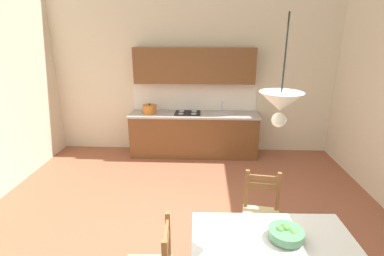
# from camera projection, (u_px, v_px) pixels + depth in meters

# --- Properties ---
(ground_plane) EXTENTS (6.41, 6.76, 0.10)m
(ground_plane) POSITION_uv_depth(u_px,v_px,m) (182.00, 248.00, 3.46)
(ground_plane) COLOR #99563D
(wall_back) EXTENTS (6.41, 0.12, 3.97)m
(wall_back) POSITION_uv_depth(u_px,v_px,m) (193.00, 57.00, 5.81)
(wall_back) COLOR beige
(wall_back) RESTS_ON ground_plane
(kitchen_cabinetry) EXTENTS (2.63, 0.63, 2.20)m
(kitchen_cabinetry) POSITION_uv_depth(u_px,v_px,m) (194.00, 115.00, 5.85)
(kitchen_cabinetry) COLOR brown
(kitchen_cabinetry) RESTS_ON ground_plane
(dining_chair_kitchen_side) EXTENTS (0.47, 0.47, 0.93)m
(dining_chair_kitchen_side) POSITION_uv_depth(u_px,v_px,m) (261.00, 215.00, 3.28)
(dining_chair_kitchen_side) COLOR #D1BC89
(dining_chair_kitchen_side) RESTS_ON ground_plane
(fruit_bowl) EXTENTS (0.30, 0.30, 0.12)m
(fruit_bowl) POSITION_uv_depth(u_px,v_px,m) (286.00, 233.00, 2.42)
(fruit_bowl) COLOR #4C7F5B
(fruit_bowl) RESTS_ON dining_table
(pendant_lamp) EXTENTS (0.32, 0.32, 0.80)m
(pendant_lamp) POSITION_uv_depth(u_px,v_px,m) (281.00, 103.00, 2.07)
(pendant_lamp) COLOR black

